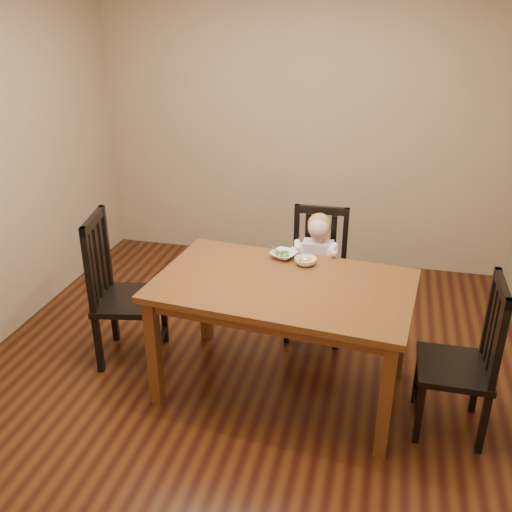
% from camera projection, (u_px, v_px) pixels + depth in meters
% --- Properties ---
extents(room, '(4.01, 4.01, 2.71)m').
position_uv_depth(room, '(254.00, 190.00, 3.61)').
color(room, '#43210E').
rests_on(room, ground).
extents(dining_table, '(1.71, 1.13, 0.81)m').
position_uv_depth(dining_table, '(283.00, 296.00, 3.65)').
color(dining_table, '#522C13').
rests_on(dining_table, room).
extents(chair_child, '(0.45, 0.43, 1.01)m').
position_uv_depth(chair_child, '(317.00, 276.00, 4.43)').
color(chair_child, black).
rests_on(chair_child, room).
extents(chair_left, '(0.54, 0.56, 1.11)m').
position_uv_depth(chair_left, '(121.00, 292.00, 4.08)').
color(chair_left, black).
rests_on(chair_left, room).
extents(chair_right, '(0.43, 0.45, 1.03)m').
position_uv_depth(chair_right, '(464.00, 361.00, 3.38)').
color(chair_right, black).
rests_on(chair_right, room).
extents(toddler, '(0.31, 0.38, 0.52)m').
position_uv_depth(toddler, '(317.00, 263.00, 4.33)').
color(toddler, silver).
rests_on(toddler, chair_child).
extents(bowl_peas, '(0.23, 0.23, 0.04)m').
position_uv_depth(bowl_peas, '(283.00, 255.00, 3.95)').
color(bowl_peas, white).
rests_on(bowl_peas, dining_table).
extents(bowl_veg, '(0.16, 0.16, 0.05)m').
position_uv_depth(bowl_veg, '(305.00, 261.00, 3.85)').
color(bowl_veg, white).
rests_on(bowl_veg, dining_table).
extents(fork, '(0.10, 0.09, 0.05)m').
position_uv_depth(fork, '(277.00, 252.00, 3.94)').
color(fork, silver).
rests_on(fork, bowl_peas).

